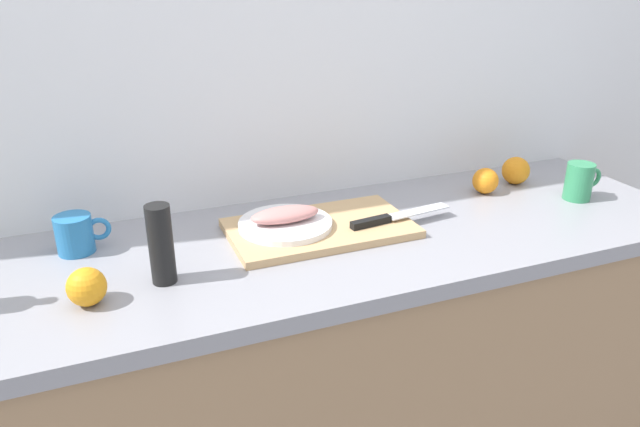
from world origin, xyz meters
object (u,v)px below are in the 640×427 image
white_plate (285,224)px  orange_0 (516,171)px  cutting_board (320,228)px  coffee_mug_0 (580,181)px  chef_knife (389,218)px  pepper_mill (161,244)px  fish_fillet (285,215)px  coffee_mug_1 (76,234)px

white_plate → orange_0: size_ratio=2.80×
cutting_board → orange_0: (0.68, 0.11, 0.03)m
white_plate → coffee_mug_0: size_ratio=2.01×
chef_knife → pepper_mill: bearing=179.8°
white_plate → chef_knife: chef_knife is taller
fish_fillet → coffee_mug_1: (-0.48, 0.09, -0.01)m
coffee_mug_0 → coffee_mug_1: 1.34m
coffee_mug_0 → pepper_mill: (-1.16, -0.05, 0.03)m
cutting_board → chef_knife: bearing=-15.1°
chef_knife → orange_0: orange_0 is taller
fish_fillet → chef_knife: size_ratio=0.60×
chef_knife → coffee_mug_1: 0.75m
orange_0 → pepper_mill: 1.10m
cutting_board → coffee_mug_0: coffee_mug_0 is taller
white_plate → coffee_mug_1: size_ratio=1.87×
coffee_mug_1 → pepper_mill: 0.28m
chef_knife → cutting_board: bearing=158.1°
cutting_board → chef_knife: (0.17, -0.05, 0.02)m
cutting_board → fish_fillet: size_ratio=2.61×
fish_fillet → coffee_mug_1: 0.49m
coffee_mug_1 → orange_0: bearing=0.0°
chef_knife → coffee_mug_0: (0.60, -0.02, 0.02)m
cutting_board → orange_0: orange_0 is taller
cutting_board → white_plate: 0.09m
pepper_mill → orange_0: bearing=11.4°
white_plate → fish_fillet: bearing=0.0°
cutting_board → orange_0: size_ratio=5.48×
chef_knife → coffee_mug_1: size_ratio=2.34×
chef_knife → fish_fillet: bearing=158.9°
cutting_board → chef_knife: size_ratio=1.56×
coffee_mug_1 → orange_0: coffee_mug_1 is taller
white_plate → coffee_mug_1: 0.49m
pepper_mill → coffee_mug_0: bearing=2.4°
white_plate → fish_fillet: (0.00, 0.00, 0.03)m
chef_knife → coffee_mug_0: size_ratio=2.52×
white_plate → fish_fillet: size_ratio=1.33×
chef_knife → pepper_mill: pepper_mill is taller
orange_0 → cutting_board: bearing=-171.0°
cutting_board → white_plate: white_plate is taller
coffee_mug_0 → fish_fillet: bearing=174.5°
cutting_board → coffee_mug_1: (-0.57, 0.11, 0.04)m
white_plate → pepper_mill: (-0.31, -0.13, 0.06)m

